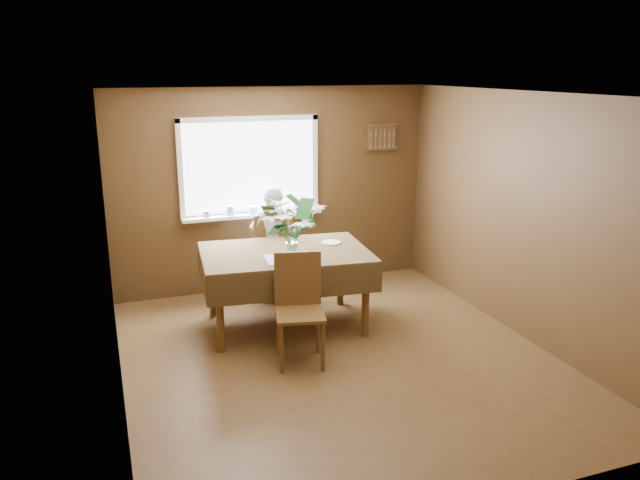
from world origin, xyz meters
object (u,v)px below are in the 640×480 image
object	(u,v)px
chair_far	(273,253)
dining_table	(285,261)
flower_bouquet	(291,224)
chair_near	(299,304)
seated_woman	(272,244)

from	to	relation	value
chair_far	dining_table	bearing A→B (deg)	92.21
flower_bouquet	chair_near	bearing A→B (deg)	-100.67
chair_far	chair_near	distance (m)	1.69
seated_woman	chair_near	bearing A→B (deg)	89.37
dining_table	seated_woman	bearing A→B (deg)	90.00
dining_table	chair_near	world-z (taller)	chair_near
dining_table	chair_far	xyz separation A→B (m)	(0.10, 0.88, -0.17)
dining_table	chair_near	size ratio (longest dim) A/B	1.78
chair_near	flower_bouquet	bearing A→B (deg)	91.81
chair_near	seated_woman	size ratio (longest dim) A/B	0.74
chair_near	chair_far	bearing A→B (deg)	95.32
dining_table	seated_woman	world-z (taller)	seated_woman
dining_table	chair_far	world-z (taller)	chair_far
chair_near	flower_bouquet	world-z (taller)	flower_bouquet
chair_far	flower_bouquet	world-z (taller)	flower_bouquet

